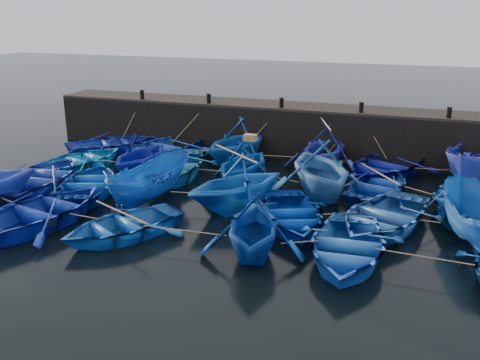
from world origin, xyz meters
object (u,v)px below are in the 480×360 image
(boat_13, at_px, (40,177))
(wooden_crate, at_px, (250,138))
(boat_8, at_px, (172,166))
(boat_0, at_px, (111,143))

(boat_13, bearing_deg, wooden_crate, -163.10)
(boat_8, relative_size, boat_13, 1.02)
(boat_0, distance_m, wooden_crate, 9.54)
(boat_8, xyz_separation_m, boat_13, (-4.64, -3.34, -0.01))
(boat_13, bearing_deg, boat_8, -149.63)
(boat_8, bearing_deg, boat_0, 139.30)
(boat_13, xyz_separation_m, wooden_crate, (8.37, 3.43, 1.63))
(boat_0, bearing_deg, wooden_crate, -154.49)
(boat_8, height_order, boat_13, boat_8)
(boat_13, bearing_deg, boat_0, -90.76)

